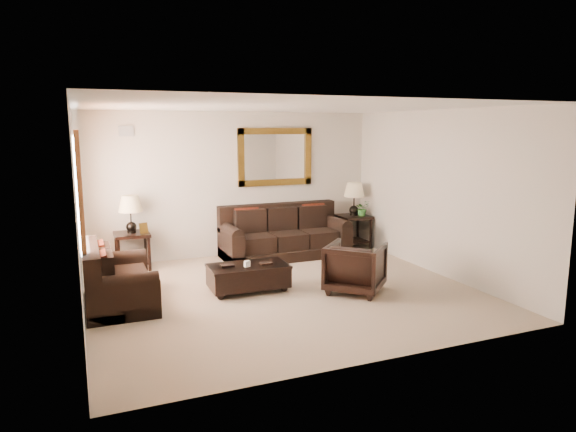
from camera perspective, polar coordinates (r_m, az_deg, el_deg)
name	(u,v)px	position (r m, az deg, el deg)	size (l,w,h in m)	color
room	(283,202)	(7.38, -0.54, 1.56)	(5.51, 5.01, 2.71)	#87735D
window	(80,190)	(7.73, -22.12, 2.70)	(0.07, 1.96, 1.66)	white
mirror	(275,157)	(9.92, -1.42, 6.58)	(1.50, 0.06, 1.10)	#462F0E
air_vent	(126,131)	(9.30, -17.55, 8.99)	(0.25, 0.02, 0.18)	#999999
sofa	(284,238)	(9.73, -0.47, -2.42)	(2.36, 1.02, 0.96)	black
loveseat	(115,283)	(7.45, -18.65, -7.08)	(0.90, 1.51, 0.85)	black
end_table_left	(131,221)	(9.13, -17.03, -0.58)	(0.58, 0.58, 1.28)	black
end_table_right	(354,205)	(10.42, 7.33, 1.20)	(0.60, 0.60, 1.32)	black
coffee_table	(248,275)	(7.70, -4.44, -6.52)	(1.19, 0.65, 0.50)	black
armchair	(355,265)	(7.66, 7.50, -5.44)	(0.79, 0.74, 0.81)	black
potted_plant	(362,210)	(10.40, 8.25, 0.68)	(0.28, 0.31, 0.24)	#27581E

